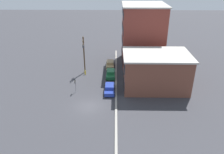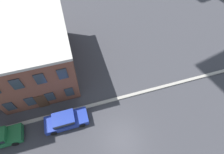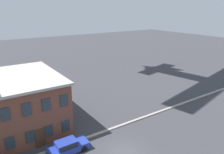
% 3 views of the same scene
% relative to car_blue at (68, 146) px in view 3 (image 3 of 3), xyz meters
% --- Properties ---
extents(ground_plane, '(200.00, 200.00, 0.00)m').
position_rel_car_blue_xyz_m(ground_plane, '(5.00, -3.29, -0.75)').
color(ground_plane, '#38383D').
extents(kerb_strip, '(56.00, 0.36, 0.16)m').
position_rel_car_blue_xyz_m(kerb_strip, '(5.00, 1.21, -0.67)').
color(kerb_strip, '#9E998E').
rests_on(kerb_strip, ground_plane).
extents(apartment_midblock, '(8.64, 12.30, 6.81)m').
position_rel_car_blue_xyz_m(apartment_midblock, '(-2.09, 8.59, 2.67)').
color(apartment_midblock, brown).
rests_on(apartment_midblock, ground_plane).
extents(car_blue, '(4.40, 1.92, 1.43)m').
position_rel_car_blue_xyz_m(car_blue, '(0.00, 0.00, 0.00)').
color(car_blue, '#233899').
rests_on(car_blue, ground_plane).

